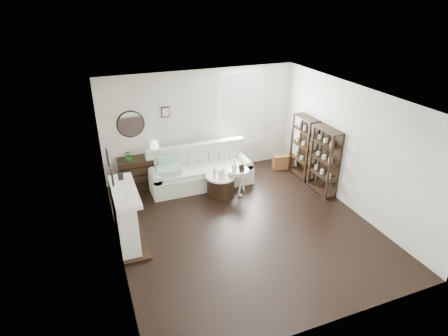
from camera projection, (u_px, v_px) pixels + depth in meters
name	position (u px, v px, depth m)	size (l,w,h in m)	color
room	(229.00, 111.00, 9.59)	(5.50, 5.50, 5.50)	black
fireplace	(126.00, 219.00, 7.04)	(0.50, 1.40, 1.84)	silver
shelf_unit_far	(304.00, 147.00, 9.49)	(0.30, 0.80, 1.60)	black
shelf_unit_near	(324.00, 161.00, 8.74)	(0.30, 0.80, 1.60)	black
sofa	(200.00, 172.00, 9.29)	(2.51, 0.87, 0.98)	beige
quilt	(168.00, 170.00, 8.81)	(0.55, 0.45, 0.14)	#279061
suitcase	(283.00, 162.00, 10.14)	(0.58, 0.19, 0.39)	brown
dresser	(143.00, 172.00, 9.16)	(1.14, 0.49, 0.76)	black
table_lamp	(155.00, 149.00, 9.02)	(0.24, 0.24, 0.38)	beige
potted_plant	(129.00, 155.00, 8.80)	(0.25, 0.21, 0.28)	#1C601B
drum_table	(221.00, 185.00, 8.86)	(0.71, 0.71, 0.49)	black
pedestal_table	(238.00, 172.00, 8.76)	(0.51, 0.51, 0.62)	silver
eiffel_drum	(223.00, 170.00, 8.77)	(0.12, 0.12, 0.20)	black
bottle_drum	(215.00, 172.00, 8.56)	(0.07, 0.07, 0.31)	silver
card_frame_drum	(221.00, 175.00, 8.54)	(0.15, 0.01, 0.20)	silver
eiffel_ped	(242.00, 165.00, 8.77)	(0.10, 0.10, 0.17)	black
flask_ped	(234.00, 165.00, 8.67)	(0.15, 0.15, 0.28)	silver
card_frame_ped	(242.00, 168.00, 8.60)	(0.13, 0.01, 0.18)	black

